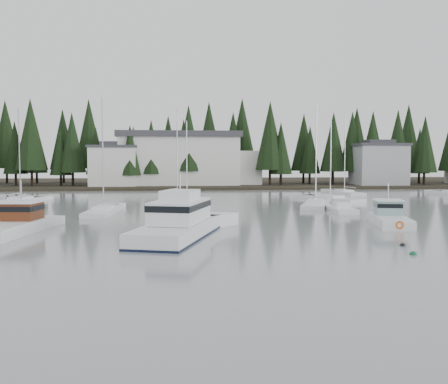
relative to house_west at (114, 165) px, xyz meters
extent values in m
plane|color=#8D9698|center=(18.00, -79.00, -4.65)|extent=(260.00, 260.00, 0.00)
cube|color=black|center=(18.00, 18.00, -4.65)|extent=(240.00, 54.00, 1.00)
cube|color=silver|center=(0.00, 0.00, -0.40)|extent=(9.00, 7.00, 7.50)
cube|color=#38383D|center=(0.00, 0.00, 3.60)|extent=(9.54, 7.42, 0.50)
cube|color=#38383D|center=(0.00, 0.00, 4.20)|extent=(4.95, 3.85, 0.80)
cube|color=#999EA0|center=(54.00, -1.00, -0.15)|extent=(10.00, 8.00, 8.00)
cube|color=#38383D|center=(54.00, -1.00, 4.10)|extent=(10.60, 8.48, 0.50)
cube|color=#38383D|center=(54.00, -1.00, 4.70)|extent=(5.50, 4.40, 0.80)
cube|color=silver|center=(13.00, 3.00, 0.85)|extent=(24.00, 10.00, 10.00)
cube|color=#38383D|center=(13.00, 3.00, 6.15)|extent=(25.00, 11.00, 1.20)
cube|color=silver|center=(25.00, 5.00, -0.65)|extent=(10.00, 8.00, 7.00)
cube|color=white|center=(-0.46, -61.82, -4.55)|extent=(4.34, 9.41, 1.31)
cube|color=white|center=(-0.46, -61.82, -3.85)|extent=(4.25, 9.22, 0.12)
cube|color=#47200E|center=(-0.19, -60.02, -3.14)|extent=(2.85, 3.06, 1.41)
cube|color=white|center=(-0.19, -60.02, -2.39)|extent=(3.21, 3.46, 0.12)
cube|color=black|center=(-0.19, -60.02, -2.86)|extent=(2.92, 3.11, 0.40)
cylinder|color=#A5A8AD|center=(-0.19, -60.02, -1.53)|extent=(0.08, 0.08, 1.61)
cube|color=white|center=(11.97, -64.87, -4.49)|extent=(7.15, 12.61, 1.75)
cube|color=black|center=(11.97, -64.87, -4.62)|extent=(7.20, 12.68, 0.24)
cube|color=white|center=(12.15, -64.29, -2.79)|extent=(4.78, 6.89, 1.59)
cube|color=black|center=(12.15, -64.29, -2.41)|extent=(4.87, 6.97, 0.44)
cube|color=white|center=(12.15, -64.29, -1.64)|extent=(3.07, 3.66, 0.71)
cylinder|color=#A5A8AD|center=(12.15, -64.29, -0.77)|extent=(0.10, 0.10, 1.20)
cube|color=white|center=(30.00, -60.09, -4.56)|extent=(4.20, 7.66, 1.18)
cube|color=white|center=(30.00, -60.09, -3.93)|extent=(4.12, 7.51, 0.11)
cube|color=#81A9A1|center=(30.35, -58.67, -3.29)|extent=(2.55, 2.61, 1.27)
cube|color=white|center=(30.35, -58.67, -2.61)|extent=(2.86, 2.96, 0.11)
cube|color=black|center=(30.35, -58.67, -3.04)|extent=(2.60, 2.66, 0.36)
cylinder|color=#A5A8AD|center=(30.35, -58.67, -1.84)|extent=(0.08, 0.08, 1.45)
torus|color=#F2590C|center=(29.13, -63.61, -4.15)|extent=(0.65, 0.27, 0.64)
cube|color=white|center=(39.60, -21.35, -4.68)|extent=(3.42, 11.03, 1.05)
cube|color=white|center=(39.60, -21.35, -4.03)|extent=(2.11, 3.82, 0.30)
cylinder|color=#A5A8AD|center=(39.60, -21.35, 2.02)|extent=(0.14, 0.14, 12.36)
cube|color=white|center=(28.62, -42.42, -4.68)|extent=(6.14, 10.83, 1.05)
cube|color=white|center=(28.62, -42.42, -4.03)|extent=(2.97, 4.01, 0.30)
cylinder|color=#A5A8AD|center=(28.62, -42.42, 1.61)|extent=(0.14, 0.14, 11.52)
cube|color=white|center=(4.40, -47.46, -4.68)|extent=(3.12, 10.94, 1.05)
cube|color=white|center=(4.40, -47.46, -4.03)|extent=(1.94, 3.78, 0.30)
cylinder|color=#A5A8AD|center=(4.40, -47.46, 1.61)|extent=(0.14, 0.14, 11.53)
cube|color=white|center=(12.31, -23.40, -4.68)|extent=(5.00, 11.01, 1.05)
cube|color=white|center=(12.31, -23.40, -4.03)|extent=(2.60, 3.96, 0.30)
cylinder|color=#A5A8AD|center=(12.31, -23.40, 2.34)|extent=(0.14, 0.14, 12.99)
cube|color=white|center=(33.17, -33.89, -4.68)|extent=(6.96, 11.20, 1.05)
cube|color=white|center=(33.17, -33.89, -4.03)|extent=(3.33, 4.22, 0.30)
cylinder|color=#A5A8AD|center=(33.17, -33.89, 1.10)|extent=(0.14, 0.14, 10.52)
cube|color=white|center=(-8.23, -32.97, -4.68)|extent=(4.93, 9.34, 1.05)
cube|color=white|center=(-8.23, -32.97, -4.03)|extent=(2.65, 3.43, 0.30)
cylinder|color=#A5A8AD|center=(-8.23, -32.97, 1.77)|extent=(0.14, 0.14, 11.85)
cube|color=white|center=(13.42, -36.24, -4.68)|extent=(3.55, 10.38, 1.05)
cube|color=white|center=(13.42, -36.24, -4.03)|extent=(2.29, 3.59, 0.30)
cylinder|color=#A5A8AD|center=(13.42, -36.24, 0.88)|extent=(0.14, 0.14, 10.08)
cube|color=white|center=(29.60, -48.82, -4.60)|extent=(2.60, 6.04, 0.90)
cube|color=white|center=(29.60, -48.82, -3.90)|extent=(1.62, 1.99, 0.55)
sphere|color=#145933|center=(25.58, -72.86, -4.65)|extent=(0.43, 0.43, 0.43)
sphere|color=black|center=(26.35, -69.90, -4.65)|extent=(0.38, 0.38, 0.38)
camera|label=1|loc=(11.62, -100.41, 0.84)|focal=40.00mm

